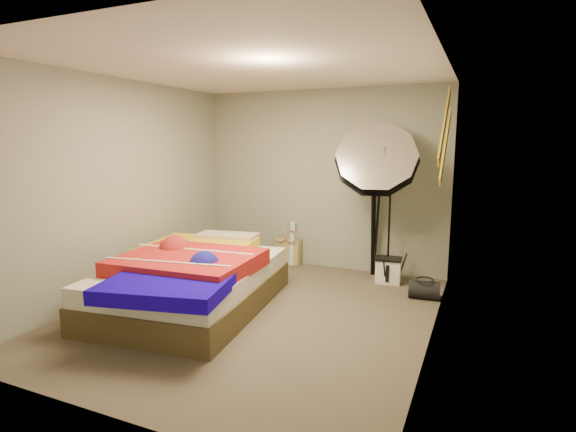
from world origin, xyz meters
The scene contains 15 objects.
floor centered at (0.00, 0.00, 0.00)m, with size 4.00×4.00×0.00m, color brown.
ceiling centered at (0.00, 0.00, 2.50)m, with size 4.00×4.00×0.00m, color silver.
wall_back centered at (0.00, 2.00, 1.25)m, with size 3.50×3.50×0.00m, color gray.
wall_front centered at (0.00, -2.00, 1.25)m, with size 3.50×3.50×0.00m, color gray.
wall_left centered at (-1.75, 0.00, 1.25)m, with size 4.00×4.00×0.00m, color gray.
wall_right centered at (1.75, 0.00, 1.25)m, with size 4.00×4.00×0.00m, color gray.
tote_bag centered at (-0.47, 1.90, 0.19)m, with size 0.39×0.12×0.39m, color tan.
wrapping_roll centered at (-0.40, 1.88, 0.32)m, with size 0.07×0.07×0.64m, color #6BBDDB.
camera_case centered at (1.06, 1.58, 0.15)m, with size 0.31×0.22×0.31m, color white.
duffel_bag centered at (1.56, 1.16, 0.10)m, with size 0.21×0.21×0.34m, color black.
wall_stripe_upper centered at (1.73, 0.60, 1.95)m, with size 0.02×1.10×0.10m, color gold.
wall_stripe_lower centered at (1.73, 0.85, 1.75)m, with size 0.02×1.10×0.10m, color gold.
bed centered at (-0.71, -0.13, 0.32)m, with size 1.82×2.47×0.64m.
photo_umbrella centered at (0.89, 1.50, 1.54)m, with size 1.20×0.84×2.15m.
camera_tripod centered at (0.80, 1.87, 0.75)m, with size 0.08×0.08×1.31m.
Camera 1 is at (2.12, -3.99, 1.77)m, focal length 28.00 mm.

